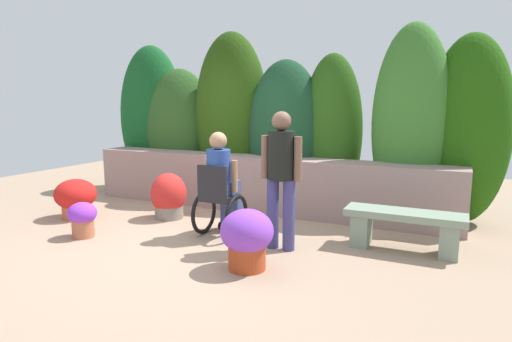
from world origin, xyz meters
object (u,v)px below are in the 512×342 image
(flower_pot_purple_near, at_px, (76,197))
(flower_pot_small_foreground, at_px, (169,197))
(flower_pot_terracotta_by_wall, at_px, (247,237))
(person_in_wheelchair, at_px, (221,188))
(stone_bench, at_px, (404,226))
(person_standing_companion, at_px, (281,171))
(flower_pot_red_accent, at_px, (82,218))

(flower_pot_purple_near, height_order, flower_pot_small_foreground, flower_pot_small_foreground)
(flower_pot_terracotta_by_wall, distance_m, flower_pot_small_foreground, 2.30)
(person_in_wheelchair, bearing_deg, flower_pot_small_foreground, 161.32)
(stone_bench, relative_size, flower_pot_small_foreground, 1.98)
(flower_pot_purple_near, relative_size, flower_pot_terracotta_by_wall, 0.96)
(person_standing_companion, distance_m, flower_pot_small_foreground, 2.15)
(stone_bench, height_order, person_in_wheelchair, person_in_wheelchair)
(flower_pot_purple_near, bearing_deg, stone_bench, 7.37)
(flower_pot_terracotta_by_wall, relative_size, flower_pot_small_foreground, 0.94)
(flower_pot_terracotta_by_wall, bearing_deg, person_standing_companion, 84.14)
(person_standing_companion, xyz_separation_m, flower_pot_terracotta_by_wall, (-0.07, -0.72, -0.58))
(flower_pot_red_accent, height_order, flower_pot_small_foreground, flower_pot_small_foreground)
(person_in_wheelchair, bearing_deg, person_standing_companion, -9.92)
(person_standing_companion, bearing_deg, flower_pot_red_accent, 178.30)
(stone_bench, bearing_deg, person_standing_companion, -157.15)
(person_standing_companion, relative_size, flower_pot_red_accent, 3.55)
(person_standing_companion, xyz_separation_m, flower_pot_purple_near, (-3.23, -0.03, -0.61))
(stone_bench, height_order, flower_pot_purple_near, flower_pot_purple_near)
(person_in_wheelchair, relative_size, flower_pot_terracotta_by_wall, 2.12)
(stone_bench, distance_m, person_in_wheelchair, 2.24)
(person_in_wheelchair, xyz_separation_m, flower_pot_terracotta_by_wall, (0.81, -0.88, -0.28))
(flower_pot_terracotta_by_wall, xyz_separation_m, flower_pot_small_foreground, (-1.92, 1.26, -0.03))
(flower_pot_purple_near, height_order, flower_pot_red_accent, flower_pot_purple_near)
(flower_pot_small_foreground, bearing_deg, flower_pot_terracotta_by_wall, -33.38)
(flower_pot_purple_near, bearing_deg, flower_pot_red_accent, -37.99)
(flower_pot_purple_near, height_order, flower_pot_terracotta_by_wall, flower_pot_terracotta_by_wall)
(flower_pot_red_accent, distance_m, flower_pot_small_foreground, 1.29)
(flower_pot_red_accent, bearing_deg, flower_pot_purple_near, 142.01)
(person_standing_companion, relative_size, flower_pot_small_foreground, 2.38)
(flower_pot_purple_near, bearing_deg, person_standing_companion, 0.60)
(stone_bench, relative_size, flower_pot_terracotta_by_wall, 2.11)
(person_standing_companion, relative_size, flower_pot_terracotta_by_wall, 2.54)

